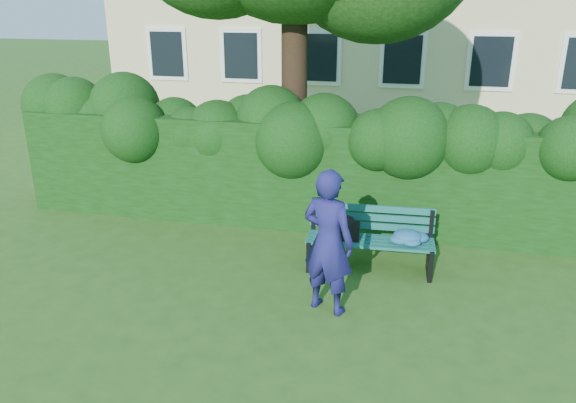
# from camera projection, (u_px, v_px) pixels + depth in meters

# --- Properties ---
(ground) EXTENTS (80.00, 80.00, 0.00)m
(ground) POSITION_uv_depth(u_px,v_px,m) (278.00, 280.00, 7.75)
(ground) COLOR #2A501A
(ground) RESTS_ON ground
(hedge) EXTENTS (10.00, 1.00, 1.80)m
(hedge) POSITION_uv_depth(u_px,v_px,m) (309.00, 172.00, 9.46)
(hedge) COLOR black
(hedge) RESTS_ON ground
(park_bench) EXTENTS (1.81, 0.64, 0.89)m
(park_bench) POSITION_uv_depth(u_px,v_px,m) (376.00, 238.00, 7.91)
(park_bench) COLOR #0F4B45
(park_bench) RESTS_ON ground
(man_reading) EXTENTS (0.78, 0.64, 1.84)m
(man_reading) POSITION_uv_depth(u_px,v_px,m) (328.00, 242.00, 6.74)
(man_reading) COLOR navy
(man_reading) RESTS_ON ground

